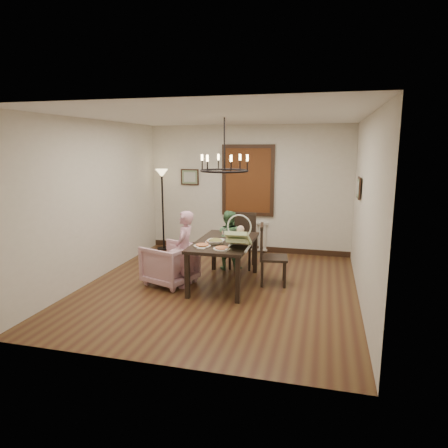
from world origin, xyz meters
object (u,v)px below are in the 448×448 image
at_px(baby_bouncer, 239,237).
at_px(drinking_glass, 233,235).
at_px(chair_right, 274,254).
at_px(seated_man, 228,245).
at_px(armchair, 170,264).
at_px(dining_table, 224,246).
at_px(chair_far, 242,241).
at_px(elderly_woman, 185,256).
at_px(floor_lamp, 163,211).

relative_size(baby_bouncer, drinking_glass, 3.72).
bearing_deg(chair_right, seated_man, 48.84).
relative_size(armchair, seated_man, 0.82).
xyz_separation_m(dining_table, baby_bouncer, (0.34, -0.43, 0.27)).
height_order(chair_far, elderly_woman, elderly_woman).
bearing_deg(baby_bouncer, dining_table, 126.23).
bearing_deg(dining_table, floor_lamp, 134.69).
relative_size(chair_right, baby_bouncer, 1.88).
relative_size(seated_man, baby_bouncer, 1.69).
distance_m(dining_table, floor_lamp, 2.78).
height_order(chair_right, armchair, chair_right).
height_order(seated_man, baby_bouncer, baby_bouncer).
relative_size(chair_right, seated_man, 1.11).
bearing_deg(armchair, drinking_glass, 126.95).
xyz_separation_m(chair_right, drinking_glass, (-0.70, -0.10, 0.32)).
xyz_separation_m(armchair, floor_lamp, (-1.03, 2.16, 0.55)).
bearing_deg(chair_far, armchair, -129.11).
bearing_deg(elderly_woman, seated_man, 155.78).
xyz_separation_m(dining_table, chair_far, (0.09, 1.04, -0.15)).
distance_m(armchair, seated_man, 1.31).
bearing_deg(baby_bouncer, elderly_woman, 167.89).
relative_size(dining_table, seated_man, 1.73).
xyz_separation_m(armchair, drinking_glass, (1.03, 0.32, 0.49)).
bearing_deg(drinking_glass, floor_lamp, 138.31).
height_order(elderly_woman, floor_lamp, floor_lamp).
height_order(dining_table, seated_man, seated_man).
bearing_deg(floor_lamp, chair_right, -32.17).
xyz_separation_m(chair_right, armchair, (-1.73, -0.42, -0.17)).
relative_size(chair_far, armchair, 1.38).
distance_m(elderly_woman, seated_man, 1.21).
bearing_deg(drinking_glass, baby_bouncer, -68.16).
bearing_deg(armchair, elderly_woman, 97.34).
bearing_deg(seated_man, elderly_woman, 69.05).
xyz_separation_m(elderly_woman, floor_lamp, (-1.33, 2.22, 0.36)).
distance_m(seated_man, drinking_glass, 0.85).
xyz_separation_m(seated_man, baby_bouncer, (0.48, -1.29, 0.48)).
xyz_separation_m(elderly_woman, drinking_glass, (0.73, 0.39, 0.31)).
bearing_deg(armchair, chair_right, 123.20).
bearing_deg(elderly_woman, armchair, -103.40).
relative_size(dining_table, baby_bouncer, 2.92).
height_order(chair_right, seated_man, chair_right).
xyz_separation_m(chair_right, elderly_woman, (-1.43, -0.49, 0.01)).
xyz_separation_m(seated_man, floor_lamp, (-1.80, 1.11, 0.42)).
xyz_separation_m(chair_far, drinking_glass, (0.03, -0.91, 0.31)).
bearing_deg(chair_far, baby_bouncer, -80.09).
relative_size(armchair, floor_lamp, 0.43).
height_order(armchair, drinking_glass, drinking_glass).
bearing_deg(chair_right, elderly_woman, 100.80).
distance_m(armchair, elderly_woman, 0.36).
xyz_separation_m(elderly_woman, seated_man, (0.47, 1.11, -0.06)).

